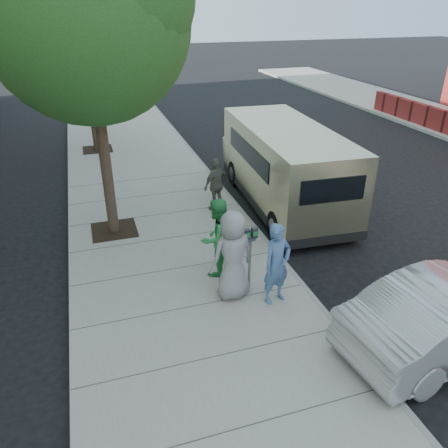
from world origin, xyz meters
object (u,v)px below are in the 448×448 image
(van, at_px, (284,164))
(person_officer, at_px, (277,264))
(tree_far, at_px, (82,26))
(person_green_shirt, at_px, (217,237))
(tree_near, at_px, (88,11))
(person_striped_polo, at_px, (216,184))
(person_gray_shirt, at_px, (233,256))
(parking_meter, at_px, (250,245))

(van, relative_size, person_officer, 3.83)
(tree_far, xyz_separation_m, person_green_shirt, (2.03, -10.45, -3.82))
(tree_near, relative_size, person_officer, 4.28)
(tree_far, bearing_deg, person_officer, -76.30)
(person_officer, bearing_deg, tree_far, 87.97)
(tree_near, relative_size, person_striped_polo, 4.71)
(tree_far, xyz_separation_m, person_gray_shirt, (2.08, -11.37, -3.76))
(parking_meter, xyz_separation_m, van, (2.65, 4.12, 0.11))
(tree_far, height_order, person_striped_polo, tree_far)
(person_green_shirt, bearing_deg, person_officer, 94.44)
(tree_near, distance_m, person_gray_shirt, 6.17)
(person_officer, relative_size, person_gray_shirt, 0.91)
(parking_meter, distance_m, person_officer, 0.71)
(tree_near, bearing_deg, person_gray_shirt, -61.05)
(person_green_shirt, bearing_deg, person_striped_polo, -134.30)
(tree_far, distance_m, person_officer, 12.75)
(person_gray_shirt, bearing_deg, van, -136.68)
(person_striped_polo, bearing_deg, tree_near, -19.33)
(parking_meter, bearing_deg, van, 53.29)
(person_striped_polo, bearing_deg, person_gray_shirt, 50.23)
(person_striped_polo, bearing_deg, van, 155.13)
(tree_far, height_order, parking_meter, tree_far)
(tree_far, bearing_deg, tree_near, -90.00)
(tree_near, distance_m, person_striped_polo, 5.51)
(parking_meter, xyz_separation_m, person_gray_shirt, (-0.44, -0.16, -0.07))
(person_officer, height_order, person_green_shirt, person_green_shirt)
(parking_meter, bearing_deg, person_officer, -63.65)
(tree_near, height_order, person_green_shirt, tree_near)
(person_officer, distance_m, person_green_shirt, 1.60)
(tree_near, xyz_separation_m, parking_meter, (2.53, -3.60, -4.35))
(person_officer, xyz_separation_m, person_gray_shirt, (-0.79, 0.44, 0.09))
(parking_meter, relative_size, person_officer, 0.82)
(person_officer, distance_m, person_gray_shirt, 0.91)
(person_striped_polo, bearing_deg, tree_far, -94.51)
(tree_near, height_order, tree_far, tree_near)
(tree_far, relative_size, parking_meter, 4.51)
(tree_far, xyz_separation_m, parking_meter, (2.53, -11.20, -3.69))
(van, relative_size, person_gray_shirt, 3.47)
(van, distance_m, person_striped_polo, 2.20)
(van, bearing_deg, person_green_shirt, -129.65)
(van, bearing_deg, tree_near, -170.87)
(van, height_order, person_green_shirt, van)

